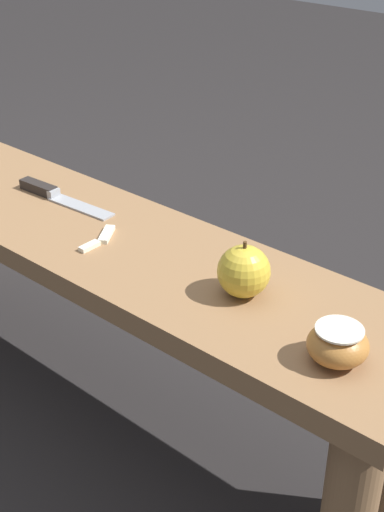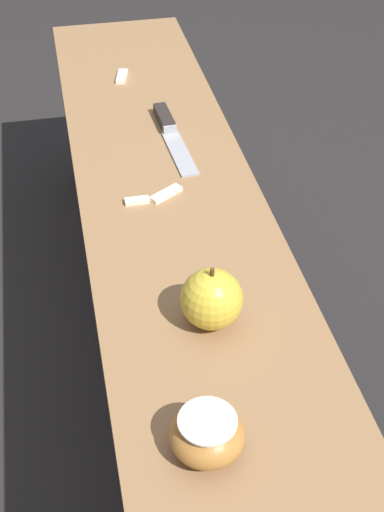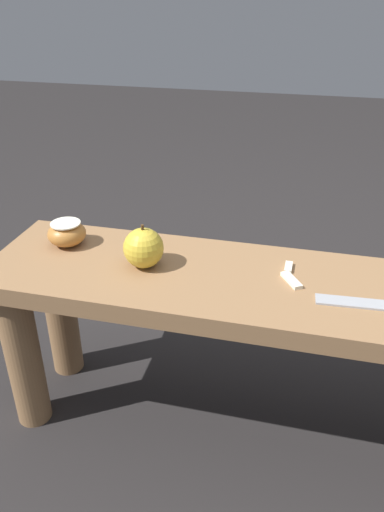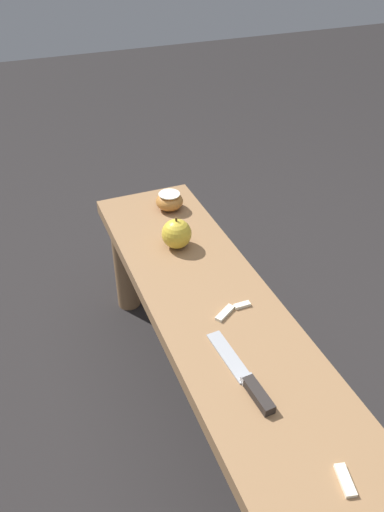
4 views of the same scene
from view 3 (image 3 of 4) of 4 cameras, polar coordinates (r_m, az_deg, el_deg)
ground_plane at (r=1.25m, az=12.46°, el=-19.41°), size 8.00×8.00×0.00m
wooden_bench at (r=1.04m, az=14.29°, el=-7.77°), size 1.38×0.30×0.40m
apple_whole at (r=1.02m, az=-5.55°, el=0.95°), size 0.08×0.08×0.09m
apple_cut at (r=1.14m, az=-14.12°, el=2.53°), size 0.08×0.08×0.05m
apple_slice_near_knife at (r=1.04m, az=10.96°, el=-1.27°), size 0.01×0.04×0.01m
apple_slice_center at (r=0.99m, az=11.30°, el=-2.74°), size 0.05×0.06×0.01m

